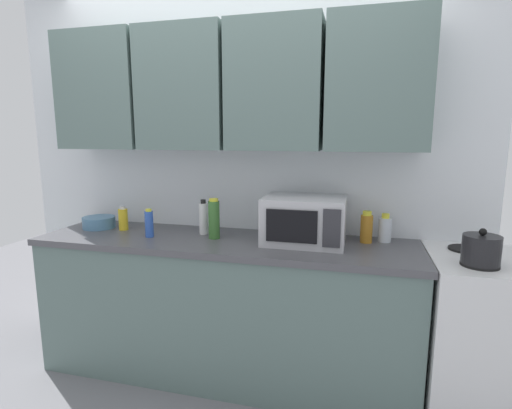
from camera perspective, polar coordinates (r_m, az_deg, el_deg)
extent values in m
cube|color=white|center=(2.72, -2.49, 4.92)|extent=(3.24, 0.06, 2.60)
cube|color=slate|center=(2.94, -20.88, 14.92)|extent=(0.56, 0.33, 0.75)
cube|color=slate|center=(2.65, -10.11, 16.01)|extent=(0.56, 0.33, 0.75)
cube|color=slate|center=(2.47, 2.87, 16.60)|extent=(0.56, 0.33, 0.75)
cube|color=slate|center=(2.42, 17.14, 16.33)|extent=(0.56, 0.33, 0.75)
cube|color=slate|center=(2.64, -4.52, -14.92)|extent=(2.34, 0.60, 0.86)
cube|color=#4C4C51|center=(2.48, -4.67, -5.46)|extent=(2.37, 0.63, 0.04)
cube|color=silver|center=(2.61, 31.66, -16.32)|extent=(0.76, 0.64, 0.90)
cylinder|color=black|center=(2.27, 29.61, -7.56)|extent=(0.18, 0.18, 0.01)
cylinder|color=black|center=(2.53, 28.01, -5.71)|extent=(0.18, 0.18, 0.01)
cylinder|color=black|center=(2.25, 29.78, -5.67)|extent=(0.18, 0.18, 0.14)
sphere|color=black|center=(2.23, 29.98, -3.45)|extent=(0.04, 0.04, 0.04)
cube|color=#B7B7BC|center=(2.38, 7.03, -2.22)|extent=(0.48, 0.36, 0.28)
cube|color=black|center=(2.21, 5.14, -3.15)|extent=(0.29, 0.01, 0.18)
cube|color=#2D2D33|center=(2.18, 10.88, -3.44)|extent=(0.10, 0.01, 0.21)
cylinder|color=#386B2D|center=(2.48, -6.09, -2.23)|extent=(0.07, 0.07, 0.24)
cylinder|color=yellow|center=(2.45, -6.15, 0.67)|extent=(0.06, 0.06, 0.02)
cylinder|color=#2D56B7|center=(2.59, -15.19, -2.76)|extent=(0.05, 0.05, 0.17)
cylinder|color=yellow|center=(2.58, -15.28, -0.80)|extent=(0.04, 0.04, 0.02)
cylinder|color=silver|center=(2.52, 18.12, -3.50)|extent=(0.08, 0.08, 0.15)
cylinder|color=yellow|center=(2.50, 18.23, -1.57)|extent=(0.05, 0.05, 0.03)
cylinder|color=gold|center=(2.84, -18.64, -2.07)|extent=(0.06, 0.06, 0.14)
cylinder|color=silver|center=(2.83, -18.74, -0.44)|extent=(0.04, 0.04, 0.02)
cylinder|color=white|center=(2.60, -7.59, -2.06)|extent=(0.06, 0.06, 0.20)
cylinder|color=black|center=(2.58, -7.65, 0.43)|extent=(0.03, 0.03, 0.03)
cylinder|color=#AD701E|center=(2.47, 15.67, -3.42)|extent=(0.07, 0.07, 0.17)
cylinder|color=yellow|center=(2.45, 15.78, -1.23)|extent=(0.05, 0.05, 0.03)
cylinder|color=teal|center=(2.97, -21.75, -2.41)|extent=(0.22, 0.22, 0.08)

